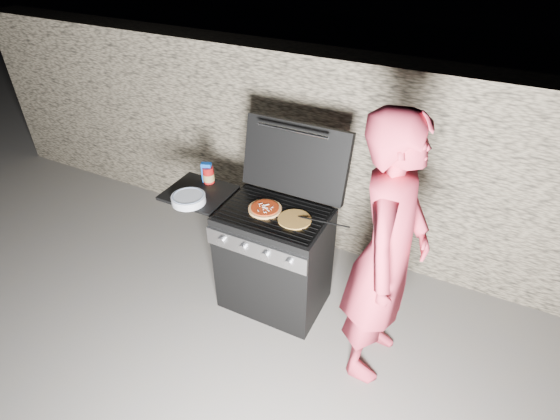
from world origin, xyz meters
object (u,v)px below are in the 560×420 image
at_px(pizza_topped, 265,208).
at_px(person, 387,256).
at_px(gas_grill, 247,250).
at_px(sauce_jar, 208,175).

distance_m(pizza_topped, person, 0.97).
relative_size(gas_grill, person, 0.69).
relative_size(pizza_topped, sauce_jar, 1.78).
xyz_separation_m(pizza_topped, sauce_jar, (-0.60, 0.15, 0.05)).
xyz_separation_m(gas_grill, sauce_jar, (-0.42, 0.16, 0.52)).
height_order(gas_grill, sauce_jar, sauce_jar).
bearing_deg(person, sauce_jar, 78.90).
relative_size(gas_grill, sauce_jar, 9.66).
height_order(sauce_jar, person, person).
distance_m(pizza_topped, sauce_jar, 0.62).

